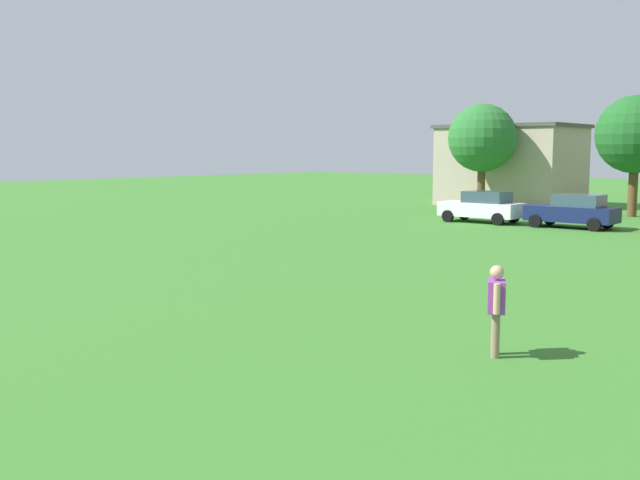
{
  "coord_description": "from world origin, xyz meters",
  "views": [
    {
      "loc": [
        10.66,
        2.96,
        3.76
      ],
      "look_at": [
        3.42,
        11.59,
        2.43
      ],
      "focal_mm": 41.99,
      "sensor_mm": 36.0,
      "label": 1
    }
  ],
  "objects_px": {
    "parked_car_white_0": "(482,207)",
    "parked_car_navy_1": "(573,211)",
    "tree_far_left": "(482,138)",
    "adult_bystander": "(496,302)",
    "tree_left": "(636,135)"
  },
  "relations": [
    {
      "from": "tree_far_left",
      "to": "parked_car_white_0",
      "type": "bearing_deg",
      "value": -61.66
    },
    {
      "from": "adult_bystander",
      "to": "parked_car_navy_1",
      "type": "distance_m",
      "value": 25.07
    },
    {
      "from": "adult_bystander",
      "to": "tree_left",
      "type": "xyz_separation_m",
      "value": [
        -7.76,
        32.44,
        3.71
      ]
    },
    {
      "from": "parked_car_white_0",
      "to": "tree_far_left",
      "type": "height_order",
      "value": "tree_far_left"
    },
    {
      "from": "parked_car_navy_1",
      "to": "tree_far_left",
      "type": "distance_m",
      "value": 12.56
    },
    {
      "from": "tree_left",
      "to": "parked_car_navy_1",
      "type": "bearing_deg",
      "value": -90.71
    },
    {
      "from": "adult_bystander",
      "to": "parked_car_navy_1",
      "type": "xyz_separation_m",
      "value": [
        -7.86,
        23.8,
        -0.15
      ]
    },
    {
      "from": "tree_left",
      "to": "tree_far_left",
      "type": "bearing_deg",
      "value": -174.46
    },
    {
      "from": "parked_car_white_0",
      "to": "parked_car_navy_1",
      "type": "xyz_separation_m",
      "value": [
        4.84,
        0.25,
        0.0
      ]
    },
    {
      "from": "parked_car_navy_1",
      "to": "parked_car_white_0",
      "type": "bearing_deg",
      "value": 2.91
    },
    {
      "from": "parked_car_navy_1",
      "to": "tree_far_left",
      "type": "xyz_separation_m",
      "value": [
        -9.15,
        7.74,
        3.76
      ]
    },
    {
      "from": "parked_car_white_0",
      "to": "parked_car_navy_1",
      "type": "bearing_deg",
      "value": -177.09
    },
    {
      "from": "tree_far_left",
      "to": "tree_left",
      "type": "bearing_deg",
      "value": 5.54
    },
    {
      "from": "adult_bystander",
      "to": "parked_car_navy_1",
      "type": "height_order",
      "value": "adult_bystander"
    },
    {
      "from": "parked_car_white_0",
      "to": "tree_far_left",
      "type": "relative_size",
      "value": 0.63
    }
  ]
}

